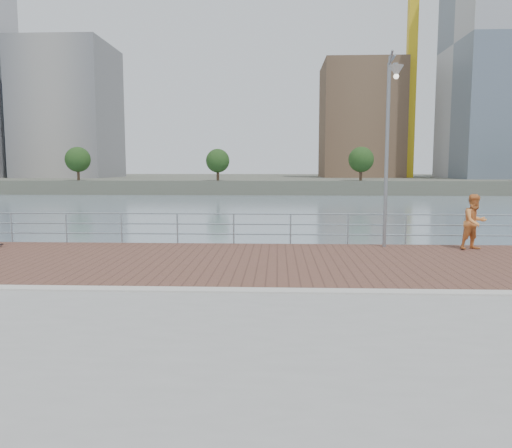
{
  "coord_description": "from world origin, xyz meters",
  "views": [
    {
      "loc": [
        0.56,
        -10.84,
        2.75
      ],
      "look_at": [
        0.0,
        2.0,
        1.3
      ],
      "focal_mm": 35.0,
      "sensor_mm": 36.0,
      "label": 1
    }
  ],
  "objects": [
    {
      "name": "brick_lane",
      "position": [
        0.0,
        3.6,
        0.01
      ],
      "size": [
        40.0,
        6.8,
        0.02
      ],
      "primitive_type": "cube",
      "color": "brown",
      "rests_on": "seawall"
    },
    {
      "name": "shoreline_trees",
      "position": [
        25.1,
        77.0,
        4.32
      ],
      "size": [
        169.91,
        5.2,
        6.93
      ],
      "color": "#473323",
      "rests_on": "far_shore"
    },
    {
      "name": "skyline",
      "position": [
        29.57,
        104.25,
        23.47
      ],
      "size": [
        233.0,
        41.0,
        57.31
      ],
      "color": "#ADA38E",
      "rests_on": "far_shore"
    },
    {
      "name": "water",
      "position": [
        0.0,
        0.0,
        -2.0
      ],
      "size": [
        400.0,
        400.0,
        0.0
      ],
      "primitive_type": "plane",
      "color": "slate",
      "rests_on": "ground"
    },
    {
      "name": "bystander",
      "position": [
        7.14,
        6.01,
        0.95
      ],
      "size": [
        1.09,
        0.97,
        1.86
      ],
      "primitive_type": "imported",
      "rotation": [
        0.0,
        0.0,
        0.35
      ],
      "color": "#E98D44",
      "rests_on": "brick_lane"
    },
    {
      "name": "far_shore",
      "position": [
        0.0,
        122.5,
        -0.75
      ],
      "size": [
        320.0,
        95.0,
        2.5
      ],
      "primitive_type": "cube",
      "color": "#4C5142",
      "rests_on": "ground"
    },
    {
      "name": "tower_crane",
      "position": [
        27.36,
        104.0,
        33.5
      ],
      "size": [
        47.0,
        2.0,
        50.7
      ],
      "color": "gold",
      "rests_on": "far_shore"
    },
    {
      "name": "street_lamp",
      "position": [
        4.27,
        6.04,
        4.46
      ],
      "size": [
        0.46,
        1.33,
        6.27
      ],
      "color": "gray",
      "rests_on": "brick_lane"
    },
    {
      "name": "curb",
      "position": [
        0.0,
        0.0,
        0.03
      ],
      "size": [
        40.0,
        0.4,
        0.06
      ],
      "primitive_type": "cube",
      "color": "#B7B5AD",
      "rests_on": "seawall"
    },
    {
      "name": "guardrail",
      "position": [
        0.0,
        7.0,
        0.69
      ],
      "size": [
        39.06,
        0.06,
        1.13
      ],
      "color": "#8C9EA8",
      "rests_on": "brick_lane"
    }
  ]
}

